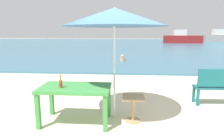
# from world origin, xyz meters

# --- Properties ---
(ground_plane) EXTENTS (120.00, 120.00, 0.00)m
(ground_plane) POSITION_xyz_m (0.00, 0.00, 0.00)
(ground_plane) COLOR beige
(sea_water) EXTENTS (120.00, 50.00, 0.08)m
(sea_water) POSITION_xyz_m (0.00, 30.00, 0.04)
(sea_water) COLOR #386B84
(sea_water) RESTS_ON ground_plane
(picnic_table_green) EXTENTS (1.40, 0.80, 0.76)m
(picnic_table_green) POSITION_xyz_m (-1.08, 0.37, 0.65)
(picnic_table_green) COLOR #3D8C42
(picnic_table_green) RESTS_ON ground_plane
(beer_bottle_amber) EXTENTS (0.07, 0.07, 0.26)m
(beer_bottle_amber) POSITION_xyz_m (-1.33, 0.25, 0.85)
(beer_bottle_amber) COLOR brown
(beer_bottle_amber) RESTS_ON picnic_table_green
(patio_umbrella) EXTENTS (2.10, 2.10, 2.30)m
(patio_umbrella) POSITION_xyz_m (-0.32, 0.66, 2.12)
(patio_umbrella) COLOR silver
(patio_umbrella) RESTS_ON ground_plane
(side_table_wood) EXTENTS (0.44, 0.44, 0.54)m
(side_table_wood) POSITION_xyz_m (0.08, 0.49, 0.35)
(side_table_wood) COLOR tan
(side_table_wood) RESTS_ON ground_plane
(bench_teal_center) EXTENTS (1.21, 0.41, 0.95)m
(bench_teal_center) POSITION_xyz_m (2.28, 1.58, 0.54)
(bench_teal_center) COLOR #196066
(bench_teal_center) RESTS_ON ground_plane
(swimmer_person) EXTENTS (0.34, 0.34, 0.41)m
(swimmer_person) POSITION_xyz_m (-0.32, 8.78, 0.24)
(swimmer_person) COLOR tan
(swimmer_person) RESTS_ON sea_water
(boat_ferry) EXTENTS (6.84, 1.87, 2.49)m
(boat_ferry) POSITION_xyz_m (18.79, 37.52, 0.97)
(boat_ferry) COLOR gray
(boat_ferry) RESTS_ON sea_water
(boat_sailboat) EXTENTS (6.33, 1.73, 2.30)m
(boat_sailboat) POSITION_xyz_m (9.54, 31.55, 0.91)
(boat_sailboat) COLOR maroon
(boat_sailboat) RESTS_ON sea_water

